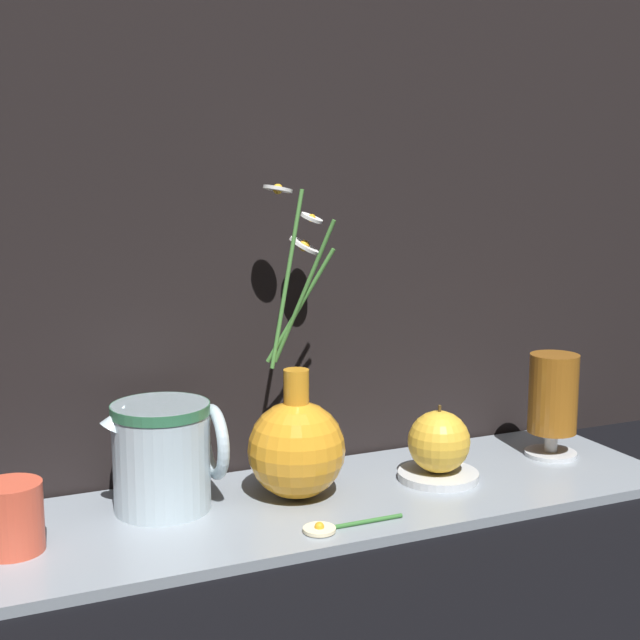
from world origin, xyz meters
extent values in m
plane|color=black|center=(0.00, 0.00, 0.00)|extent=(6.00, 6.00, 0.00)
cube|color=gray|center=(0.00, 0.00, 0.01)|extent=(0.89, 0.26, 0.01)
cube|color=black|center=(0.00, 0.15, 0.55)|extent=(1.39, 0.02, 1.10)
sphere|color=orange|center=(-0.03, 0.02, 0.07)|extent=(0.12, 0.12, 0.12)
cylinder|color=orange|center=(-0.03, 0.02, 0.14)|extent=(0.03, 0.03, 0.05)
cylinder|color=#4C8E3D|center=(-0.01, 0.05, 0.25)|extent=(0.06, 0.05, 0.18)
cylinder|color=white|center=(0.01, 0.07, 0.34)|extent=(0.04, 0.04, 0.01)
sphere|color=gold|center=(0.01, 0.07, 0.34)|extent=(0.01, 0.01, 0.01)
cylinder|color=#4C8E3D|center=(-0.04, 0.04, 0.27)|extent=(0.05, 0.01, 0.21)
cylinder|color=white|center=(-0.04, 0.06, 0.38)|extent=(0.04, 0.04, 0.01)
sphere|color=gold|center=(-0.04, 0.06, 0.38)|extent=(0.01, 0.01, 0.01)
cylinder|color=#4C8E3D|center=(-0.01, 0.05, 0.24)|extent=(0.08, 0.05, 0.14)
cylinder|color=white|center=(0.01, 0.09, 0.31)|extent=(0.05, 0.05, 0.02)
sphere|color=gold|center=(0.01, 0.09, 0.31)|extent=(0.01, 0.01, 0.01)
cylinder|color=#DB5138|center=(-0.36, -0.01, 0.05)|extent=(0.06, 0.06, 0.07)
cylinder|color=silver|center=(-0.19, 0.04, 0.07)|extent=(0.11, 0.11, 0.12)
cylinder|color=#33724C|center=(-0.19, 0.04, 0.13)|extent=(0.11, 0.11, 0.01)
torus|color=silver|center=(-0.13, 0.04, 0.08)|extent=(0.01, 0.09, 0.09)
cone|color=silver|center=(-0.24, 0.04, 0.13)|extent=(0.04, 0.03, 0.04)
cylinder|color=silver|center=(0.34, 0.02, 0.01)|extent=(0.07, 0.07, 0.01)
cylinder|color=silver|center=(0.34, 0.02, 0.03)|extent=(0.02, 0.02, 0.03)
cylinder|color=#935619|center=(0.34, 0.02, 0.10)|extent=(0.07, 0.07, 0.11)
cylinder|color=silver|center=(0.15, 0.00, 0.02)|extent=(0.10, 0.10, 0.01)
sphere|color=gold|center=(0.15, 0.00, 0.06)|extent=(0.08, 0.08, 0.08)
cylinder|color=#4C3819|center=(0.15, 0.00, 0.10)|extent=(0.00, 0.00, 0.01)
cylinder|color=#336B2D|center=(0.00, -0.09, 0.01)|extent=(0.10, 0.01, 0.01)
cylinder|color=beige|center=(-0.05, -0.09, 0.01)|extent=(0.04, 0.04, 0.00)
sphere|color=gold|center=(-0.05, -0.09, 0.02)|extent=(0.01, 0.01, 0.01)
camera|label=1|loc=(-0.42, -0.93, 0.40)|focal=50.00mm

